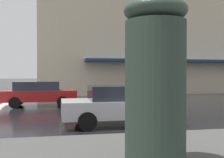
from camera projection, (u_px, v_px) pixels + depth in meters
name	position (u px, v px, depth m)	size (l,w,h in m)	color
billboard_column	(155.00, 79.00, 4.98)	(1.17, 1.17, 3.08)	#28382D
car_silver	(121.00, 104.00, 9.72)	(1.85, 4.10, 1.41)	#B7B7BC
car_red	(39.00, 93.00, 15.45)	(1.85, 4.10, 1.41)	maroon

